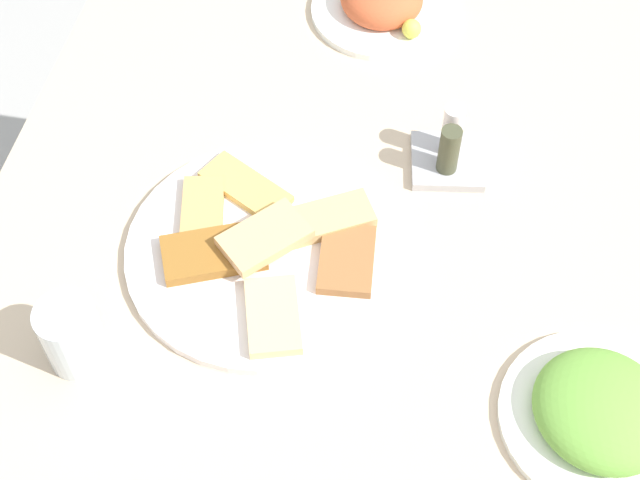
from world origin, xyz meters
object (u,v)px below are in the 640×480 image
salad_plate_rice (382,2)px  condiment_caddy (449,150)px  salad_plate_greens (601,413)px  drinking_glass (72,335)px  pide_platter (264,248)px  dining_table (356,288)px

salad_plate_rice → condiment_caddy: (0.26, 0.13, 0.01)m
salad_plate_greens → condiment_caddy: 0.38m
drinking_glass → condiment_caddy: drinking_glass is taller
pide_platter → dining_table: bearing=99.4°
salad_plate_greens → salad_plate_rice: (-0.58, -0.32, -0.00)m
dining_table → pide_platter: pide_platter is taller
condiment_caddy → drinking_glass: bearing=-46.0°
pide_platter → salad_plate_rice: 0.45m
pide_platter → condiment_caddy: size_ratio=3.14×
salad_plate_rice → condiment_caddy: size_ratio=1.95×
salad_plate_greens → dining_table: bearing=-119.5°
dining_table → salad_plate_greens: 0.34m
salad_plate_greens → condiment_caddy: size_ratio=2.03×
salad_plate_rice → drinking_glass: bearing=-21.2°
dining_table → pide_platter: (0.02, -0.11, 0.08)m
pide_platter → drinking_glass: 0.24m
dining_table → salad_plate_greens: size_ratio=5.46×
salad_plate_greens → drinking_glass: bearing=-86.9°
salad_plate_rice → drinking_glass: drinking_glass is taller
dining_table → drinking_glass: 0.36m
dining_table → condiment_caddy: 0.21m
salad_plate_greens → condiment_caddy: condiment_caddy is taller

